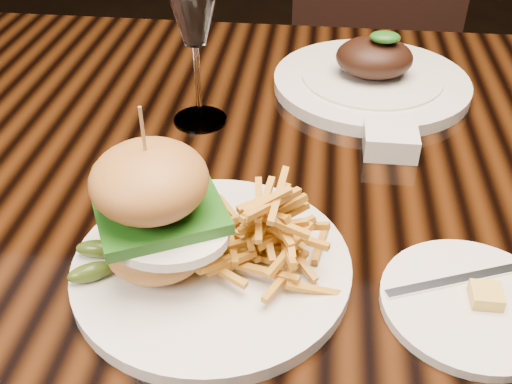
# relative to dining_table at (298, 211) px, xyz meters

# --- Properties ---
(dining_table) EXTENTS (1.60, 0.90, 0.75)m
(dining_table) POSITION_rel_dining_table_xyz_m (0.00, 0.00, 0.00)
(dining_table) COLOR black
(dining_table) RESTS_ON ground
(burger_plate) EXTENTS (0.27, 0.27, 0.18)m
(burger_plate) POSITION_rel_dining_table_xyz_m (-0.08, -0.20, 0.13)
(burger_plate) COLOR silver
(burger_plate) RESTS_ON dining_table
(side_saucer) EXTENTS (0.17, 0.17, 0.02)m
(side_saucer) POSITION_rel_dining_table_xyz_m (0.17, -0.22, 0.08)
(side_saucer) COLOR silver
(side_saucer) RESTS_ON dining_table
(ramekin) EXTENTS (0.08, 0.08, 0.03)m
(ramekin) POSITION_rel_dining_table_xyz_m (0.11, 0.04, 0.09)
(ramekin) COLOR silver
(ramekin) RESTS_ON dining_table
(wine_glass) EXTENTS (0.08, 0.08, 0.21)m
(wine_glass) POSITION_rel_dining_table_xyz_m (-0.14, 0.09, 0.23)
(wine_glass) COLOR white
(wine_glass) RESTS_ON dining_table
(far_dish) EXTENTS (0.29, 0.29, 0.09)m
(far_dish) POSITION_rel_dining_table_xyz_m (0.09, 0.21, 0.09)
(far_dish) COLOR silver
(far_dish) RESTS_ON dining_table
(chair_far) EXTENTS (0.49, 0.49, 0.95)m
(chair_far) POSITION_rel_dining_table_xyz_m (0.15, 0.89, -0.13)
(chair_far) COLOR black
(chair_far) RESTS_ON ground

